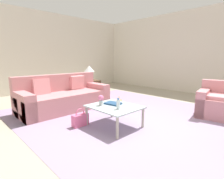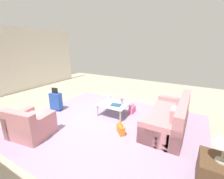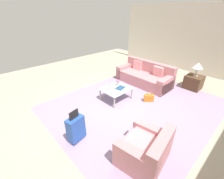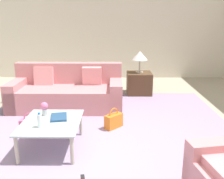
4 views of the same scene
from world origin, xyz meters
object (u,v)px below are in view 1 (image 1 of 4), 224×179
(coffee_table_book, at_px, (113,103))
(table_lamp, at_px, (89,69))
(coffee_table, at_px, (114,108))
(flower_vase, at_px, (101,99))
(water_bottle, at_px, (118,104))
(handbag_orange, at_px, (119,105))
(couch, at_px, (63,98))
(side_table, at_px, (90,87))
(handbag_pink, at_px, (80,120))
(armchair, at_px, (222,104))

(coffee_table_book, height_order, table_lamp, table_lamp)
(coffee_table, xyz_separation_m, flower_vase, (-0.22, -0.15, 0.17))
(water_bottle, relative_size, handbag_orange, 0.57)
(coffee_table, height_order, coffee_table_book, coffee_table_book)
(flower_vase, height_order, handbag_orange, flower_vase)
(table_lamp, bearing_deg, couch, -58.01)
(flower_vase, bearing_deg, couch, 178.19)
(couch, bearing_deg, side_table, 121.99)
(flower_vase, bearing_deg, coffee_table, 34.29)
(side_table, bearing_deg, coffee_table, -28.18)
(coffee_table_book, distance_m, handbag_pink, 0.72)
(armchair, xyz_separation_m, side_table, (-4.09, -0.66, -0.03))
(side_table, height_order, handbag_orange, side_table)
(couch, xyz_separation_m, water_bottle, (2.00, -0.00, 0.20))
(coffee_table_book, bearing_deg, side_table, 141.38)
(handbag_pink, bearing_deg, couch, 164.45)
(armchair, height_order, flower_vase, armchair)
(armchair, distance_m, flower_vase, 2.77)
(coffee_table_book, xyz_separation_m, handbag_pink, (-0.35, -0.55, -0.30))
(handbag_pink, bearing_deg, table_lamp, 139.76)
(coffee_table, bearing_deg, couch, -176.82)
(armchair, xyz_separation_m, handbag_orange, (-1.99, -1.29, -0.16))
(couch, xyz_separation_m, table_lamp, (-1.00, 1.60, 0.64))
(couch, bearing_deg, handbag_orange, 41.52)
(water_bottle, distance_m, handbag_orange, 1.38)
(couch, height_order, table_lamp, table_lamp)
(coffee_table_book, bearing_deg, coffee_table, -44.39)
(couch, height_order, handbag_pink, couch)
(handbag_pink, bearing_deg, handbag_orange, 99.83)
(coffee_table, distance_m, water_bottle, 0.27)
(couch, relative_size, table_lamp, 4.29)
(couch, bearing_deg, flower_vase, -1.81)
(flower_vase, bearing_deg, water_bottle, 6.79)
(coffee_table, height_order, handbag_pink, coffee_table)
(handbag_orange, bearing_deg, handbag_pink, -80.17)
(flower_vase, distance_m, table_lamp, 3.09)
(table_lamp, distance_m, handbag_pink, 3.15)
(couch, xyz_separation_m, flower_vase, (1.58, -0.05, 0.23))
(coffee_table, bearing_deg, coffee_table_book, 146.31)
(side_table, bearing_deg, handbag_orange, -16.73)
(couch, distance_m, handbag_pink, 1.39)
(water_bottle, height_order, handbag_pink, water_bottle)
(couch, xyz_separation_m, side_table, (-1.00, 1.60, -0.04))
(water_bottle, bearing_deg, flower_vase, -173.21)
(water_bottle, bearing_deg, armchair, 64.30)
(couch, bearing_deg, handbag_pink, -15.55)
(water_bottle, distance_m, table_lamp, 3.43)
(coffee_table_book, xyz_separation_m, handbag_orange, (-0.58, 0.79, -0.30))
(coffee_table_book, distance_m, handbag_orange, 1.03)
(couch, height_order, side_table, couch)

